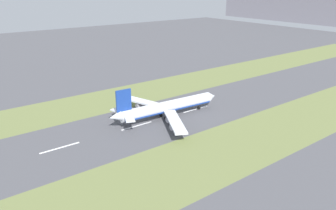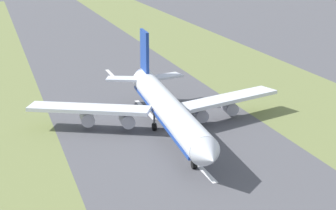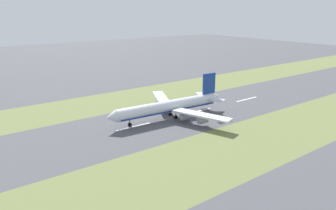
# 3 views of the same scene
# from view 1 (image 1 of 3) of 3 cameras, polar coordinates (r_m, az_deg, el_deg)

# --- Properties ---
(ground_plane) EXTENTS (800.00, 800.00, 0.00)m
(ground_plane) POSITION_cam_1_polar(r_m,az_deg,el_deg) (179.09, -0.07, -2.11)
(ground_plane) COLOR #4C4C51
(grass_median_west) EXTENTS (40.00, 600.00, 0.01)m
(grass_median_west) POSITION_cam_1_polar(r_m,az_deg,el_deg) (214.58, -7.26, 1.60)
(grass_median_west) COLOR olive
(grass_median_west) RESTS_ON ground
(grass_median_east) EXTENTS (40.00, 600.00, 0.01)m
(grass_median_east) POSITION_cam_1_polar(r_m,az_deg,el_deg) (148.83, 10.41, -7.42)
(grass_median_east) COLOR olive
(grass_median_east) RESTS_ON ground
(centreline_dash_near) EXTENTS (1.20, 18.00, 0.01)m
(centreline_dash_near) POSITION_cam_1_polar(r_m,az_deg,el_deg) (154.46, -18.30, -7.09)
(centreline_dash_near) COLOR silver
(centreline_dash_near) RESTS_ON ground
(centreline_dash_mid) EXTENTS (1.20, 18.00, 0.01)m
(centreline_dash_mid) POSITION_cam_1_polar(r_m,az_deg,el_deg) (169.02, -5.46, -3.64)
(centreline_dash_mid) COLOR silver
(centreline_dash_mid) RESTS_ON ground
(centreline_dash_far) EXTENTS (1.20, 18.00, 0.01)m
(centreline_dash_far) POSITION_cam_1_polar(r_m,az_deg,el_deg) (190.99, 4.82, -0.71)
(centreline_dash_far) COLOR silver
(centreline_dash_far) RESTS_ON ground
(airplane_main_jet) EXTENTS (63.99, 67.22, 20.20)m
(airplane_main_jet) POSITION_cam_1_polar(r_m,az_deg,el_deg) (176.04, -0.52, -0.42)
(airplane_main_jet) COLOR silver
(airplane_main_jet) RESTS_ON ground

